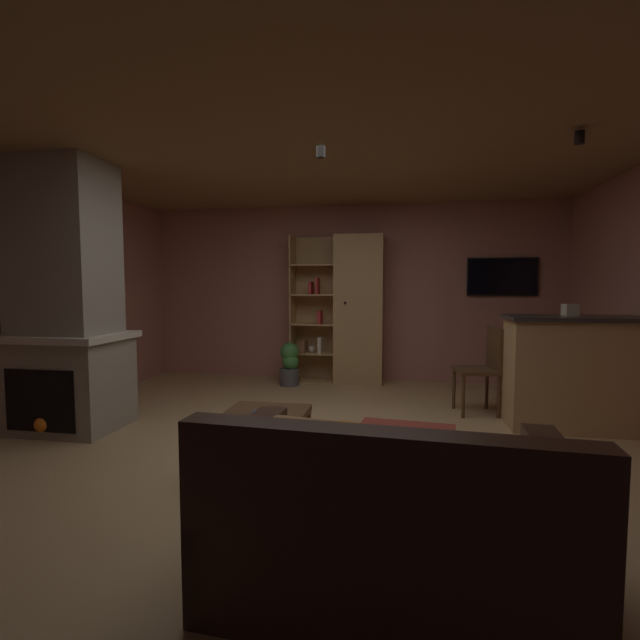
{
  "coord_description": "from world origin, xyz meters",
  "views": [
    {
      "loc": [
        0.7,
        -3.63,
        1.35
      ],
      "look_at": [
        0.0,
        0.4,
        1.05
      ],
      "focal_mm": 25.63,
      "sensor_mm": 36.0,
      "label": 1
    }
  ],
  "objects_px": {
    "table_book_0": "(262,413)",
    "dining_chair": "(484,364)",
    "kitchen_bar_counter": "(591,373)",
    "potted_floor_plant": "(290,364)",
    "wall_mounted_tv": "(502,277)",
    "leather_couch": "(386,527)",
    "table_book_1": "(264,412)",
    "tissue_box": "(570,310)",
    "bookshelf_cabinet": "(353,310)",
    "coffee_table": "(264,425)",
    "stone_fireplace": "(66,310)"
  },
  "relations": [
    {
      "from": "table_book_0",
      "to": "dining_chair",
      "type": "relative_size",
      "value": 0.15
    },
    {
      "from": "kitchen_bar_counter",
      "to": "table_book_0",
      "type": "xyz_separation_m",
      "value": [
        -2.74,
        -1.5,
        -0.1
      ]
    },
    {
      "from": "potted_floor_plant",
      "to": "wall_mounted_tv",
      "type": "height_order",
      "value": "wall_mounted_tv"
    },
    {
      "from": "leather_couch",
      "to": "table_book_0",
      "type": "bearing_deg",
      "value": 128.11
    },
    {
      "from": "table_book_0",
      "to": "table_book_1",
      "type": "xyz_separation_m",
      "value": [
        0.03,
        -0.04,
        0.02
      ]
    },
    {
      "from": "table_book_1",
      "to": "wall_mounted_tv",
      "type": "height_order",
      "value": "wall_mounted_tv"
    },
    {
      "from": "dining_chair",
      "to": "table_book_1",
      "type": "bearing_deg",
      "value": -133.13
    },
    {
      "from": "tissue_box",
      "to": "dining_chair",
      "type": "bearing_deg",
      "value": 152.98
    },
    {
      "from": "tissue_box",
      "to": "bookshelf_cabinet",
      "type": "bearing_deg",
      "value": 143.27
    },
    {
      "from": "bookshelf_cabinet",
      "to": "coffee_table",
      "type": "bearing_deg",
      "value": -95.81
    },
    {
      "from": "table_book_1",
      "to": "tissue_box",
      "type": "bearing_deg",
      "value": 32.16
    },
    {
      "from": "kitchen_bar_counter",
      "to": "dining_chair",
      "type": "xyz_separation_m",
      "value": [
        -0.89,
        0.4,
        -0.01
      ]
    },
    {
      "from": "leather_couch",
      "to": "table_book_1",
      "type": "distance_m",
      "value": 1.44
    },
    {
      "from": "stone_fireplace",
      "to": "leather_couch",
      "type": "xyz_separation_m",
      "value": [
        3.04,
        -1.86,
        -0.82
      ]
    },
    {
      "from": "table_book_0",
      "to": "potted_floor_plant",
      "type": "xyz_separation_m",
      "value": [
        -0.51,
        2.9,
        -0.15
      ]
    },
    {
      "from": "tissue_box",
      "to": "coffee_table",
      "type": "distance_m",
      "value": 3.07
    },
    {
      "from": "coffee_table",
      "to": "potted_floor_plant",
      "type": "bearing_deg",
      "value": 99.98
    },
    {
      "from": "kitchen_bar_counter",
      "to": "table_book_1",
      "type": "bearing_deg",
      "value": -150.36
    },
    {
      "from": "coffee_table",
      "to": "table_book_0",
      "type": "distance_m",
      "value": 0.11
    },
    {
      "from": "coffee_table",
      "to": "bookshelf_cabinet",
      "type": "bearing_deg",
      "value": 84.19
    },
    {
      "from": "potted_floor_plant",
      "to": "tissue_box",
      "type": "bearing_deg",
      "value": -23.89
    },
    {
      "from": "table_book_1",
      "to": "leather_couch",
      "type": "bearing_deg",
      "value": -51.82
    },
    {
      "from": "leather_couch",
      "to": "dining_chair",
      "type": "xyz_separation_m",
      "value": [
        0.94,
        3.07,
        0.22
      ]
    },
    {
      "from": "bookshelf_cabinet",
      "to": "table_book_0",
      "type": "height_order",
      "value": "bookshelf_cabinet"
    },
    {
      "from": "tissue_box",
      "to": "potted_floor_plant",
      "type": "bearing_deg",
      "value": 156.11
    },
    {
      "from": "stone_fireplace",
      "to": "table_book_0",
      "type": "relative_size",
      "value": 18.22
    },
    {
      "from": "coffee_table",
      "to": "table_book_1",
      "type": "bearing_deg",
      "value": -68.29
    },
    {
      "from": "stone_fireplace",
      "to": "tissue_box",
      "type": "relative_size",
      "value": 20.88
    },
    {
      "from": "leather_couch",
      "to": "bookshelf_cabinet",
      "type": "bearing_deg",
      "value": 97.74
    },
    {
      "from": "table_book_0",
      "to": "dining_chair",
      "type": "height_order",
      "value": "dining_chair"
    },
    {
      "from": "bookshelf_cabinet",
      "to": "stone_fireplace",
      "type": "bearing_deg",
      "value": -134.05
    },
    {
      "from": "leather_couch",
      "to": "table_book_0",
      "type": "height_order",
      "value": "leather_couch"
    },
    {
      "from": "kitchen_bar_counter",
      "to": "potted_floor_plant",
      "type": "height_order",
      "value": "kitchen_bar_counter"
    },
    {
      "from": "dining_chair",
      "to": "potted_floor_plant",
      "type": "relative_size",
      "value": 1.58
    },
    {
      "from": "table_book_1",
      "to": "potted_floor_plant",
      "type": "relative_size",
      "value": 0.19
    },
    {
      "from": "bookshelf_cabinet",
      "to": "leather_couch",
      "type": "distance_m",
      "value": 4.48
    },
    {
      "from": "stone_fireplace",
      "to": "coffee_table",
      "type": "xyz_separation_m",
      "value": [
        2.12,
        -0.65,
        -0.79
      ]
    },
    {
      "from": "leather_couch",
      "to": "table_book_1",
      "type": "xyz_separation_m",
      "value": [
        -0.89,
        1.13,
        0.16
      ]
    },
    {
      "from": "bookshelf_cabinet",
      "to": "kitchen_bar_counter",
      "type": "height_order",
      "value": "bookshelf_cabinet"
    },
    {
      "from": "leather_couch",
      "to": "coffee_table",
      "type": "xyz_separation_m",
      "value": [
        -0.92,
        1.21,
        0.04
      ]
    },
    {
      "from": "kitchen_bar_counter",
      "to": "table_book_1",
      "type": "distance_m",
      "value": 3.12
    },
    {
      "from": "bookshelf_cabinet",
      "to": "tissue_box",
      "type": "distance_m",
      "value": 2.79
    },
    {
      "from": "potted_floor_plant",
      "to": "wall_mounted_tv",
      "type": "xyz_separation_m",
      "value": [
        2.83,
        0.52,
        1.19
      ]
    },
    {
      "from": "table_book_0",
      "to": "leather_couch",
      "type": "bearing_deg",
      "value": -51.89
    },
    {
      "from": "stone_fireplace",
      "to": "bookshelf_cabinet",
      "type": "xyz_separation_m",
      "value": [
        2.44,
        2.52,
        -0.11
      ]
    },
    {
      "from": "table_book_0",
      "to": "wall_mounted_tv",
      "type": "relative_size",
      "value": 0.15
    },
    {
      "from": "coffee_table",
      "to": "tissue_box",
      "type": "bearing_deg",
      "value": 30.53
    },
    {
      "from": "bookshelf_cabinet",
      "to": "dining_chair",
      "type": "relative_size",
      "value": 2.23
    },
    {
      "from": "tissue_box",
      "to": "table_book_0",
      "type": "bearing_deg",
      "value": -148.79
    },
    {
      "from": "tissue_box",
      "to": "wall_mounted_tv",
      "type": "bearing_deg",
      "value": 96.97
    }
  ]
}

